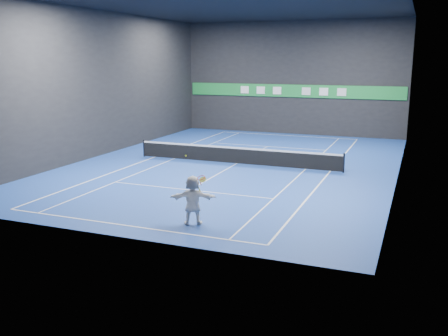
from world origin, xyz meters
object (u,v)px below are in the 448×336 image
at_px(player, 193,200).
at_px(tennis_racket, 201,180).
at_px(tennis_ball, 186,156).
at_px(tennis_net, 236,155).

relative_size(player, tennis_racket, 2.72).
bearing_deg(tennis_racket, player, -171.73).
bearing_deg(tennis_ball, tennis_net, 100.31).
distance_m(tennis_net, tennis_racket, 11.13).
bearing_deg(tennis_net, player, -78.21).
bearing_deg(tennis_ball, player, -19.86).
distance_m(tennis_ball, tennis_net, 11.06).
distance_m(player, tennis_racket, 0.86).
xyz_separation_m(player, tennis_racket, (0.33, 0.05, 0.80)).
distance_m(player, tennis_ball, 1.66).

